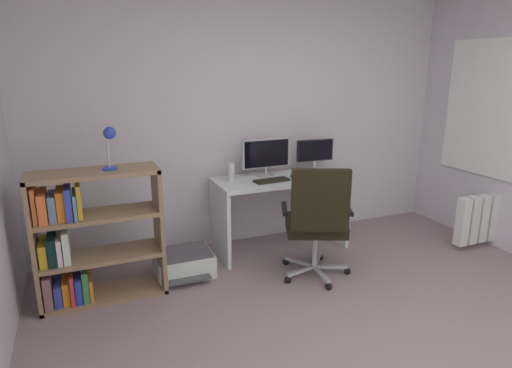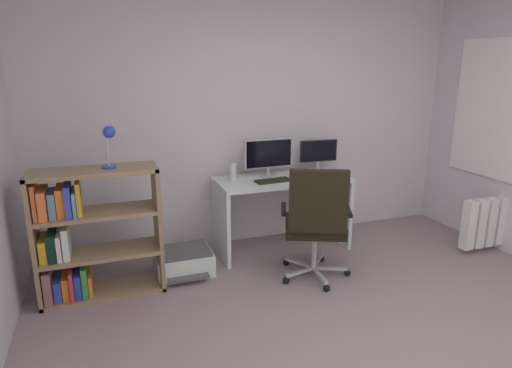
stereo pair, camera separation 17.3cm
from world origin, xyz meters
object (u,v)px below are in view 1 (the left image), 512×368
at_px(monitor_main, 266,155).
at_px(desk_lamp, 110,140).
at_px(desktop_speaker, 231,172).
at_px(printer, 184,263).
at_px(keyboard, 272,180).
at_px(radiator, 486,218).
at_px(monitor_secondary, 315,153).
at_px(office_chair, 317,219).
at_px(desk, 280,198).
at_px(computer_mouse, 296,177).
at_px(bookshelf, 83,240).

height_order(monitor_main, desk_lamp, desk_lamp).
xyz_separation_m(desktop_speaker, printer, (-0.55, -0.27, -0.72)).
distance_m(keyboard, radiator, 2.26).
distance_m(monitor_secondary, office_chair, 1.04).
xyz_separation_m(desktop_speaker, radiator, (2.46, -0.83, -0.52)).
bearing_deg(desktop_speaker, monitor_main, 7.07).
distance_m(desk, keyboard, 0.28).
relative_size(monitor_main, office_chair, 0.49).
xyz_separation_m(printer, radiator, (3.01, -0.56, 0.20)).
height_order(computer_mouse, radiator, computer_mouse).
bearing_deg(monitor_main, computer_mouse, -43.69).
distance_m(desktop_speaker, radiator, 2.65).
relative_size(computer_mouse, desk_lamp, 0.31).
relative_size(desk_lamp, printer, 0.65).
bearing_deg(keyboard, printer, -177.98).
relative_size(keyboard, radiator, 0.46).
distance_m(monitor_main, desktop_speaker, 0.41).
distance_m(monitor_main, computer_mouse, 0.37).
relative_size(monitor_secondary, computer_mouse, 3.98).
bearing_deg(monitor_main, office_chair, -83.55).
relative_size(monitor_main, monitor_secondary, 1.27).
relative_size(desk, printer, 2.62).
bearing_deg(bookshelf, computer_mouse, 6.93).
height_order(desktop_speaker, radiator, desktop_speaker).
relative_size(computer_mouse, desktop_speaker, 0.59).
distance_m(computer_mouse, bookshelf, 1.99).
height_order(desktop_speaker, office_chair, office_chair).
height_order(monitor_secondary, desk_lamp, desk_lamp).
bearing_deg(printer, office_chair, -27.39).
relative_size(computer_mouse, bookshelf, 0.10).
xyz_separation_m(monitor_secondary, desktop_speaker, (-0.94, -0.05, -0.11)).
xyz_separation_m(computer_mouse, printer, (-1.16, -0.11, -0.65)).
bearing_deg(desk_lamp, computer_mouse, 7.94).
xyz_separation_m(monitor_main, desktop_speaker, (-0.38, -0.05, -0.13)).
distance_m(desk_lamp, printer, 1.29).
relative_size(desktop_speaker, bookshelf, 0.16).
xyz_separation_m(desk, desktop_speaker, (-0.49, 0.08, 0.29)).
xyz_separation_m(office_chair, bookshelf, (-1.84, 0.40, -0.06)).
distance_m(desktop_speaker, bookshelf, 1.45).
relative_size(monitor_main, desk_lamp, 1.55).
height_order(monitor_secondary, office_chair, monitor_secondary).
bearing_deg(monitor_secondary, computer_mouse, -146.99).
distance_m(desk, bookshelf, 1.87).
bearing_deg(radiator, bookshelf, 173.61).
distance_m(office_chair, bookshelf, 1.88).
xyz_separation_m(office_chair, printer, (-1.03, 0.54, -0.45)).
bearing_deg(desk, keyboard, -144.12).
bearing_deg(monitor_secondary, bookshelf, -168.84).
bearing_deg(desk, desk_lamp, -168.27).
height_order(keyboard, radiator, keyboard).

